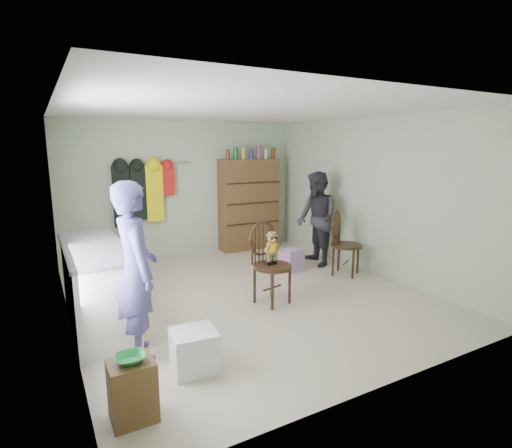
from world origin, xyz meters
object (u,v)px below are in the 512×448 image
chair_front (270,257)px  dresser (249,204)px  counter (97,285)px  chair_far (343,241)px

chair_front → dresser: dresser is taller
chair_front → counter: bearing=155.6°
chair_front → chair_far: bearing=1.4°
chair_front → chair_far: chair_front is taller
chair_front → dresser: size_ratio=0.53×
chair_far → counter: bearing=147.6°
counter → chair_far: size_ratio=1.78×
chair_front → dresser: 2.92m
counter → dresser: (3.20, 2.30, 0.44)m
chair_front → dresser: (1.12, 2.68, 0.29)m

